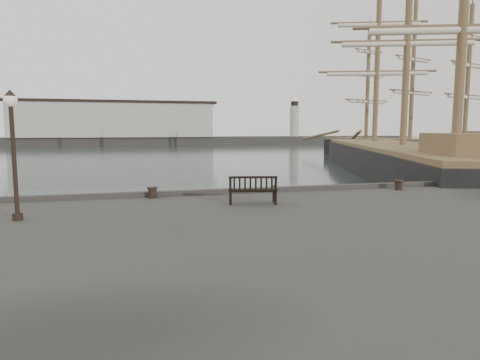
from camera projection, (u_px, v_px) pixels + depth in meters
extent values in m
plane|color=black|center=(261.00, 231.00, 16.71)|extent=(400.00, 400.00, 0.00)
cube|color=#383530|center=(150.00, 141.00, 105.02)|extent=(140.00, 8.00, 2.00)
cube|color=#A9A89C|center=(115.00, 120.00, 102.43)|extent=(46.00, 9.00, 8.00)
cube|color=black|center=(114.00, 102.00, 101.92)|extent=(48.00, 9.50, 0.60)
cylinder|color=#A9A89C|center=(294.00, 121.00, 113.89)|extent=(2.40, 2.40, 8.00)
sphere|color=silver|center=(295.00, 101.00, 113.24)|extent=(1.61, 1.61, 1.61)
cube|color=black|center=(253.00, 191.00, 13.82)|extent=(1.62, 0.84, 0.04)
cube|color=black|center=(253.00, 184.00, 13.57)|extent=(1.52, 0.38, 0.46)
cube|color=black|center=(253.00, 197.00, 13.85)|extent=(1.51, 0.75, 0.43)
cylinder|color=black|center=(152.00, 193.00, 14.98)|extent=(0.39, 0.39, 0.38)
cylinder|color=black|center=(399.00, 185.00, 16.99)|extent=(0.47, 0.47, 0.39)
cylinder|color=black|center=(14.00, 163.00, 11.17)|extent=(0.11, 0.11, 3.05)
cylinder|color=black|center=(18.00, 217.00, 11.34)|extent=(0.26, 0.26, 0.19)
sphere|color=silver|center=(10.00, 100.00, 10.98)|extent=(0.34, 0.34, 0.34)
cone|color=black|center=(10.00, 93.00, 10.95)|extent=(0.29, 0.29, 0.17)
cube|color=black|center=(402.00, 171.00, 36.55)|extent=(20.45, 39.32, 3.90)
cube|color=brown|center=(403.00, 146.00, 36.30)|extent=(19.82, 38.45, 0.30)
cylinder|color=brown|center=(378.00, 40.00, 45.78)|extent=(0.55, 0.55, 22.29)
cube|color=black|center=(409.00, 155.00, 58.66)|extent=(14.29, 27.22, 3.83)
cube|color=brown|center=(410.00, 140.00, 58.41)|extent=(13.84, 26.62, 0.30)
cylinder|color=brown|center=(468.00, 75.00, 51.26)|extent=(0.54, 0.54, 16.29)
cylinder|color=brown|center=(413.00, 70.00, 57.29)|extent=(0.54, 0.54, 19.16)
cylinder|color=brown|center=(368.00, 83.00, 63.62)|extent=(0.54, 0.54, 16.86)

